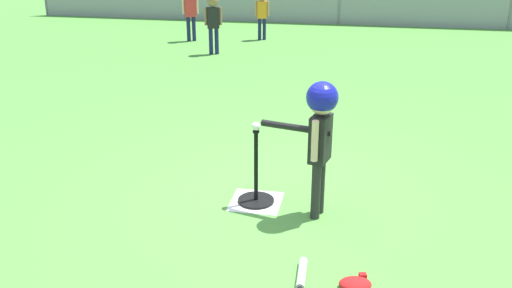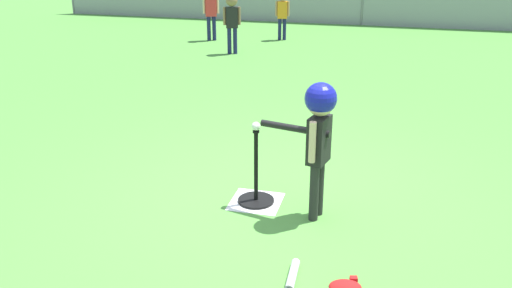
# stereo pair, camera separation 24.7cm
# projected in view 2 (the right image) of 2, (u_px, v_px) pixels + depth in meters

# --- Properties ---
(ground_plane) EXTENTS (60.00, 60.00, 0.00)m
(ground_plane) POSITION_uv_depth(u_px,v_px,m) (279.00, 201.00, 4.86)
(ground_plane) COLOR #51933D
(home_plate) EXTENTS (0.44, 0.44, 0.01)m
(home_plate) POSITION_uv_depth(u_px,v_px,m) (256.00, 201.00, 4.85)
(home_plate) COLOR white
(home_plate) RESTS_ON ground_plane
(batting_tee) EXTENTS (0.32, 0.32, 0.67)m
(batting_tee) POSITION_uv_depth(u_px,v_px,m) (256.00, 191.00, 4.81)
(batting_tee) COLOR black
(batting_tee) RESTS_ON ground_plane
(baseball_on_tee) EXTENTS (0.07, 0.07, 0.07)m
(baseball_on_tee) POSITION_uv_depth(u_px,v_px,m) (256.00, 126.00, 4.59)
(baseball_on_tee) COLOR white
(baseball_on_tee) RESTS_ON batting_tee
(batter_child) EXTENTS (0.63, 0.32, 1.16)m
(batter_child) POSITION_uv_depth(u_px,v_px,m) (319.00, 124.00, 4.30)
(batter_child) COLOR #262626
(batter_child) RESTS_ON ground_plane
(fielder_deep_right) EXTENTS (0.32, 0.22, 1.11)m
(fielder_deep_right) POSITION_uv_depth(u_px,v_px,m) (232.00, 16.00, 10.29)
(fielder_deep_right) COLOR #191E4C
(fielder_deep_right) RESTS_ON ground_plane
(fielder_deep_center) EXTENTS (0.30, 0.20, 1.03)m
(fielder_deep_center) POSITION_uv_depth(u_px,v_px,m) (282.00, 9.00, 11.61)
(fielder_deep_center) COLOR #191E4C
(fielder_deep_center) RESTS_ON ground_plane
(fielder_near_right) EXTENTS (0.32, 0.23, 1.15)m
(fielder_near_right) POSITION_uv_depth(u_px,v_px,m) (211.00, 5.00, 11.53)
(fielder_near_right) COLOR #191E4C
(fielder_near_right) RESTS_ON ground_plane
(spare_bat_silver) EXTENTS (0.08, 0.66, 0.06)m
(spare_bat_silver) POSITION_uv_depth(u_px,v_px,m) (291.00, 281.00, 3.71)
(spare_bat_silver) COLOR silver
(spare_bat_silver) RESTS_ON ground_plane
(glove_tossed_aside) EXTENTS (0.25, 0.21, 0.07)m
(glove_tossed_aside) POSITION_uv_depth(u_px,v_px,m) (346.00, 287.00, 3.64)
(glove_tossed_aside) COLOR #B21919
(glove_tossed_aside) RESTS_ON ground_plane
(outfield_fence) EXTENTS (16.06, 0.06, 1.15)m
(outfield_fence) POSITION_uv_depth(u_px,v_px,m) (363.00, 0.00, 13.43)
(outfield_fence) COLOR slate
(outfield_fence) RESTS_ON ground_plane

